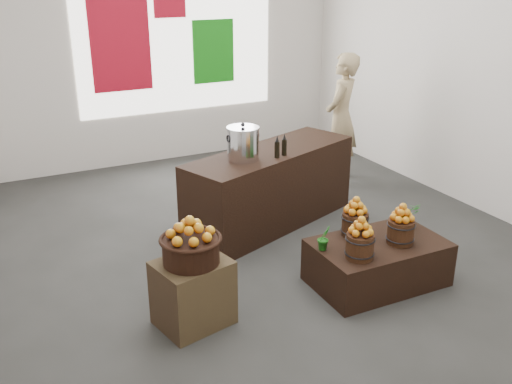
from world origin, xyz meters
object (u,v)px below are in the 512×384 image
crate (193,293)px  wicker_basket (191,251)px  display_table (377,262)px  counter (271,188)px  stock_pot_left (243,144)px  shopper (341,118)px

crate → wicker_basket: bearing=0.0°
wicker_basket → display_table: size_ratio=0.38×
crate → wicker_basket: wicker_basket is taller
crate → counter: (1.62, 1.58, 0.17)m
crate → counter: counter is taller
stock_pot_left → counter: bearing=20.1°
crate → counter: 2.26m
crate → wicker_basket: size_ratio=1.25×
display_table → shopper: size_ratio=0.69×
display_table → wicker_basket: bearing=175.8°
counter → wicker_basket: bearing=-155.8°
shopper → wicker_basket: bearing=0.5°
display_table → stock_pot_left: stock_pot_left is taller
crate → stock_pot_left: (1.17, 1.41, 0.82)m
stock_pot_left → shopper: shopper is taller
wicker_basket → shopper: 4.15m
crate → display_table: bearing=-5.0°
crate → counter: size_ratio=0.26×
counter → display_table: bearing=-101.0°
stock_pot_left → shopper: size_ratio=0.19×
stock_pot_left → display_table: bearing=-65.4°
crate → wicker_basket: 0.42m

